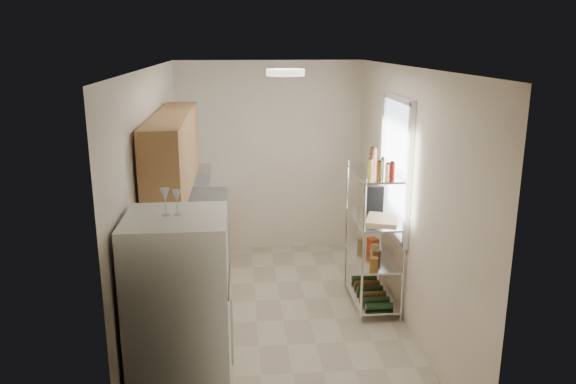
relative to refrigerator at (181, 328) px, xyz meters
name	(u,v)px	position (x,y,z in m)	size (l,w,h in m)	color
room	(283,202)	(0.87, 1.64, 0.46)	(2.52, 4.42, 2.62)	beige
counter_run	(196,267)	(-0.05, 2.07, -0.39)	(0.63, 3.51, 0.90)	#9D7143
upper_cabinets	(174,151)	(-0.18, 1.74, 0.97)	(0.33, 2.20, 0.72)	#9D7143
range_hood	(188,174)	(-0.13, 2.54, 0.55)	(0.50, 0.60, 0.12)	#B7BABC
window	(396,167)	(2.10, 1.99, 0.71)	(0.06, 1.00, 1.46)	white
bakers_rack	(375,209)	(1.88, 1.93, 0.26)	(0.45, 0.90, 1.73)	silver
ceiling_dome	(286,72)	(0.87, 1.34, 1.73)	(0.34, 0.34, 0.06)	white
refrigerator	(181,328)	(0.00, 0.00, 0.00)	(0.70, 0.70, 1.69)	white
wine_glass_a	(177,203)	(0.01, 0.03, 0.93)	(0.06, 0.06, 0.17)	silver
wine_glass_b	(165,202)	(-0.06, 0.03, 0.94)	(0.07, 0.07, 0.19)	silver
rice_cooker	(191,227)	(-0.06, 1.80, 0.16)	(0.27, 0.27, 0.21)	white
frying_pan_large	(197,215)	(-0.04, 2.47, 0.08)	(0.29, 0.29, 0.05)	black
frying_pan_small	(201,206)	(-0.03, 2.85, 0.08)	(0.22, 0.22, 0.05)	black
cutting_board	(382,219)	(1.93, 1.83, 0.18)	(0.32, 0.42, 0.03)	tan
espresso_machine	(375,195)	(1.96, 2.27, 0.32)	(0.17, 0.26, 0.30)	black
storage_bag	(373,245)	(1.92, 2.12, -0.21)	(0.09, 0.13, 0.14)	#B43816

